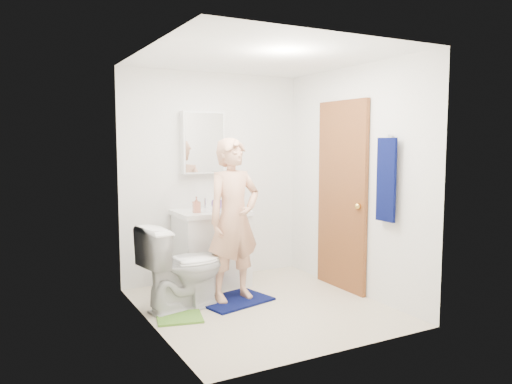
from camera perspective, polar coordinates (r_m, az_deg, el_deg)
floor at (r=5.02m, az=0.76°, el=-13.07°), size 2.20×2.40×0.02m
ceiling at (r=4.82m, az=0.80°, el=15.32°), size 2.20×2.40×0.02m
wall_back at (r=5.85m, az=-4.96°, el=1.74°), size 2.20×0.02×2.40m
wall_front at (r=3.76m, az=9.74°, el=-0.63°), size 2.20×0.02×2.40m
wall_left at (r=4.34m, az=-12.14°, el=0.19°), size 0.02×2.40×2.40m
wall_right at (r=5.39m, az=11.16°, el=1.30°), size 0.02×2.40×2.40m
vanity_cabinet at (r=5.64m, az=-5.11°, el=-6.64°), size 0.75×0.55×0.80m
countertop at (r=5.57m, az=-5.15°, el=-2.36°), size 0.79×0.59×0.05m
sink_basin at (r=5.56m, az=-5.15°, el=-2.21°), size 0.40×0.40×0.03m
faucet at (r=5.72m, az=-5.86°, el=-1.29°), size 0.03×0.03×0.12m
medicine_cabinet at (r=5.72m, az=-6.11°, el=5.64°), size 0.50×0.12×0.70m
mirror_panel at (r=5.66m, az=-5.87°, el=5.64°), size 0.46×0.01×0.66m
door at (r=5.50m, az=9.77°, el=-0.42°), size 0.05×0.80×2.05m
door_knob at (r=5.23m, az=11.57°, el=-1.60°), size 0.07×0.07×0.07m
towel at (r=4.91m, az=14.67°, el=1.36°), size 0.03×0.24×0.80m
towel_hook at (r=4.92m, az=15.14°, el=6.25°), size 0.06×0.02×0.02m
toilet at (r=4.90m, az=-8.29°, el=-8.42°), size 0.89×0.61×0.83m
bath_mat at (r=5.17m, az=-2.49°, el=-12.27°), size 0.79×0.64×0.02m
green_rug at (r=4.75m, az=-8.72°, el=-14.02°), size 0.47×0.43×0.02m
soap_dispenser at (r=5.40m, az=-6.83°, el=-1.44°), size 0.09×0.09×0.17m
toothbrush_cup at (r=5.66m, az=-4.47°, el=-1.44°), size 0.16×0.16×0.10m
man at (r=5.00m, az=-2.57°, el=-3.16°), size 0.64×0.47×1.63m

